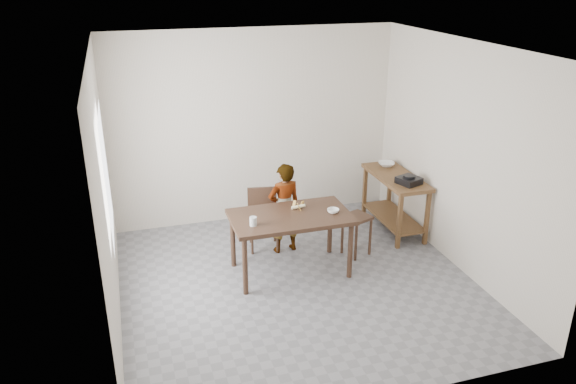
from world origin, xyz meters
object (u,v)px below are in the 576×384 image
object	(u,v)px
dining_table	(290,244)
stool	(356,235)
dining_chair	(263,220)
child	(284,208)
prep_counter	(394,203)

from	to	relation	value
dining_table	stool	world-z (taller)	dining_table
dining_chair	stool	xyz separation A→B (m)	(1.08, -0.51, -0.12)
child	stool	xyz separation A→B (m)	(0.85, -0.36, -0.33)
child	dining_chair	xyz separation A→B (m)	(-0.24, 0.15, -0.20)
dining_table	dining_chair	xyz separation A→B (m)	(-0.15, 0.69, 0.02)
dining_table	child	size ratio (longest dim) A/B	1.18
dining_table	dining_chair	size ratio (longest dim) A/B	1.79
prep_counter	dining_chair	distance (m)	1.87
prep_counter	child	bearing A→B (deg)	-174.40
prep_counter	dining_chair	xyz separation A→B (m)	(-1.87, -0.01, -0.01)
dining_chair	dining_table	bearing A→B (deg)	-67.90
child	dining_chair	size ratio (longest dim) A/B	1.52
dining_table	prep_counter	xyz separation A→B (m)	(1.72, 0.70, 0.03)
dining_table	child	distance (m)	0.59
prep_counter	dining_chair	world-z (taller)	prep_counter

